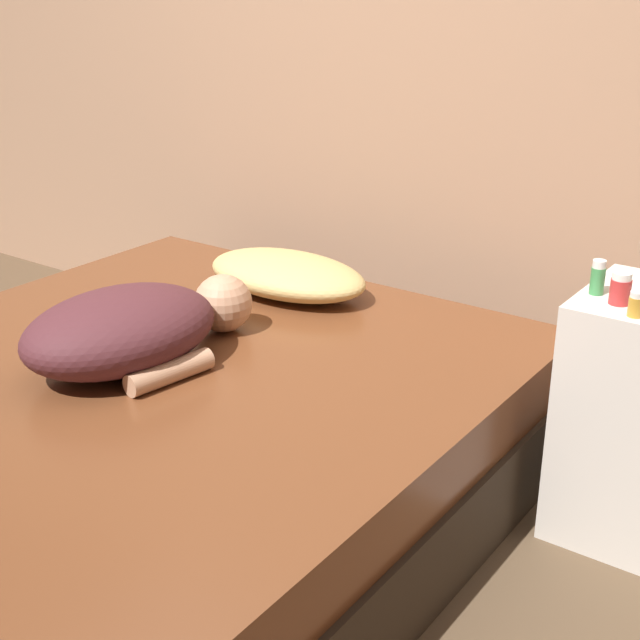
# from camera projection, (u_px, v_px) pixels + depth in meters

# --- Properties ---
(ground_plane) EXTENTS (12.00, 12.00, 0.00)m
(ground_plane) POSITION_uv_depth(u_px,v_px,m) (146.00, 516.00, 2.50)
(ground_plane) COLOR brown
(wall_back) EXTENTS (8.00, 0.06, 2.60)m
(wall_back) POSITION_uv_depth(u_px,v_px,m) (400.00, 8.00, 2.99)
(wall_back) COLOR tan
(wall_back) RESTS_ON ground_plane
(bed) EXTENTS (1.73, 2.04, 0.43)m
(bed) POSITION_uv_depth(u_px,v_px,m) (140.00, 450.00, 2.42)
(bed) COLOR #2D2319
(bed) RESTS_ON ground_plane
(pillow) EXTENTS (0.58, 0.34, 0.13)m
(pillow) POSITION_uv_depth(u_px,v_px,m) (287.00, 274.00, 2.92)
(pillow) COLOR tan
(pillow) RESTS_ON bed
(person_lying) EXTENTS (0.47, 0.74, 0.21)m
(person_lying) POSITION_uv_depth(u_px,v_px,m) (133.00, 328.00, 2.39)
(person_lying) COLOR #4C2328
(person_lying) RESTS_ON bed
(bottle_green) EXTENTS (0.04, 0.04, 0.09)m
(bottle_green) POSITION_uv_depth(u_px,v_px,m) (598.00, 278.00, 2.22)
(bottle_green) COLOR #3D8E4C
(bottle_green) RESTS_ON nightstand
(bottle_red) EXTENTS (0.05, 0.05, 0.08)m
(bottle_red) POSITION_uv_depth(u_px,v_px,m) (620.00, 289.00, 2.16)
(bottle_red) COLOR #B72D2D
(bottle_red) RESTS_ON nightstand
(bottle_amber) EXTENTS (0.04, 0.04, 0.06)m
(bottle_amber) POSITION_uv_depth(u_px,v_px,m) (636.00, 304.00, 2.09)
(bottle_amber) COLOR gold
(bottle_amber) RESTS_ON nightstand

